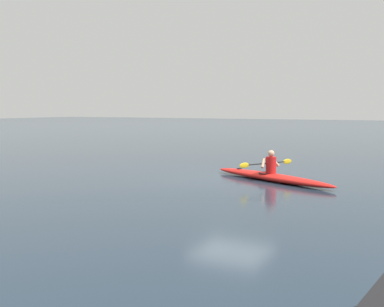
% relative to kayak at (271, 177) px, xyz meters
% --- Properties ---
extents(ground_plane, '(160.00, 160.00, 0.00)m').
position_rel_kayak_xyz_m(ground_plane, '(1.24, 0.29, -0.13)').
color(ground_plane, '#1E2D3D').
extents(kayak, '(4.93, 2.78, 0.25)m').
position_rel_kayak_xyz_m(kayak, '(0.00, 0.00, 0.00)').
color(kayak, red).
rests_on(kayak, ground).
extents(kayaker, '(1.04, 2.12, 0.74)m').
position_rel_kayak_xyz_m(kayaker, '(0.03, -0.02, 0.44)').
color(kayaker, red).
rests_on(kayaker, kayak).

